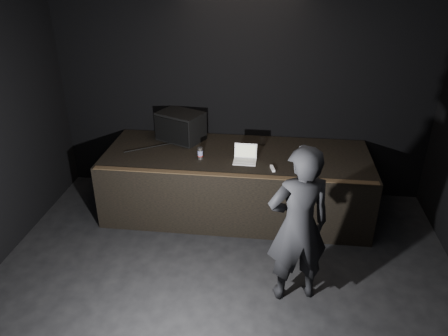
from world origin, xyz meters
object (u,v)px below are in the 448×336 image
Objects in this scene: stage_monitor at (181,126)px; person at (298,226)px; laptop at (245,157)px; beer_can at (200,153)px; stage_riser at (236,183)px.

person is at bearing -26.37° from stage_monitor.
stage_monitor reaches higher than laptop.
laptop is at bearing -6.42° from stage_monitor.
beer_can is at bearing -64.48° from person.
stage_monitor is 4.53× the size of beer_can.
beer_can is (-0.52, -0.24, 0.59)m from stage_riser.
stage_riser is 1.28m from stage_monitor.
stage_riser is 4.87× the size of stage_monitor.
person is (0.86, -1.81, 0.49)m from stage_riser.
stage_riser is 12.05× the size of laptop.
stage_riser is 0.62m from laptop.
person reaches higher than stage_monitor.
beer_can is 2.09m from person.
laptop is 1.75m from person.
beer_can is at bearing -177.16° from laptop.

